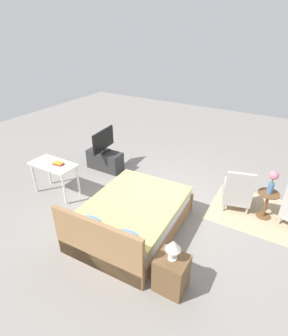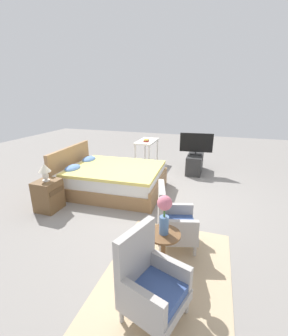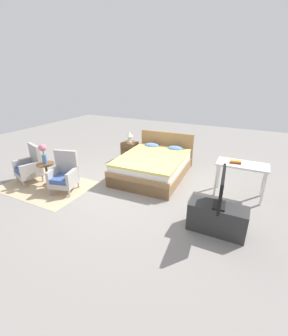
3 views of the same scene
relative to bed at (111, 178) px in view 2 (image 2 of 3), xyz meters
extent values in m
plane|color=gray|center=(-0.05, -0.91, -0.30)|extent=(16.00, 16.00, 0.00)
cube|color=tan|center=(-2.07, -1.76, -0.29)|extent=(2.10, 1.50, 0.01)
cube|color=#997047|center=(0.00, -0.05, -0.16)|extent=(1.66, 2.25, 0.28)
cube|color=white|center=(0.00, -0.05, 0.10)|extent=(1.59, 2.16, 0.24)
cube|color=#EAD66B|center=(0.01, -0.13, 0.25)|extent=(1.63, 1.99, 0.06)
cube|color=#997047|center=(-0.04, 1.01, 0.18)|extent=(1.61, 0.15, 0.96)
cube|color=#997047|center=(0.05, -1.11, -0.10)|extent=(1.61, 0.13, 0.40)
ellipsoid|color=#668ED1|center=(-0.38, 0.70, 0.29)|extent=(0.45, 0.30, 0.14)
ellipsoid|color=#668ED1|center=(0.32, 0.73, 0.29)|extent=(0.45, 0.30, 0.14)
cylinder|color=#ADA8A3|center=(-2.52, -2.05, -0.21)|extent=(0.04, 0.04, 0.16)
cylinder|color=#ADA8A3|center=(-2.81, -1.47, -0.21)|extent=(0.04, 0.04, 0.16)
cylinder|color=#ADA8A3|center=(-2.37, -1.62, -0.21)|extent=(0.04, 0.04, 0.16)
cube|color=#ADA8A3|center=(-2.66, -1.76, -0.07)|extent=(0.68, 0.68, 0.12)
cube|color=#3D5693|center=(-2.66, -1.76, 0.04)|extent=(0.63, 0.63, 0.10)
cube|color=#ADA8A3|center=(-2.59, -1.54, 0.31)|extent=(0.54, 0.25, 0.64)
cube|color=#ADA8A3|center=(-2.89, -1.69, 0.12)|extent=(0.23, 0.51, 0.26)
cube|color=#ADA8A3|center=(-2.44, -1.84, 0.12)|extent=(0.23, 0.51, 0.26)
cylinder|color=#ADA8A3|center=(-1.64, -2.05, -0.21)|extent=(0.04, 0.04, 0.16)
cylinder|color=#ADA8A3|center=(-1.20, -1.92, -0.21)|extent=(0.04, 0.04, 0.16)
cylinder|color=#ADA8A3|center=(-1.77, -1.60, -0.21)|extent=(0.04, 0.04, 0.16)
cylinder|color=#ADA8A3|center=(-1.32, -1.48, -0.21)|extent=(0.04, 0.04, 0.16)
cube|color=#ADA8A3|center=(-1.48, -1.76, -0.07)|extent=(0.67, 0.67, 0.12)
cube|color=#3D5693|center=(-1.48, -1.76, 0.04)|extent=(0.61, 0.61, 0.10)
cube|color=#ADA8A3|center=(-1.54, -1.54, 0.31)|extent=(0.54, 0.22, 0.64)
cube|color=#ADA8A3|center=(-1.71, -1.83, 0.12)|extent=(0.21, 0.51, 0.26)
cube|color=#ADA8A3|center=(-1.26, -1.70, 0.12)|extent=(0.21, 0.51, 0.26)
cylinder|color=brown|center=(-2.07, -1.70, -0.29)|extent=(0.28, 0.28, 0.03)
cylinder|color=brown|center=(-2.07, -1.70, -0.01)|extent=(0.06, 0.06, 0.52)
cylinder|color=brown|center=(-2.07, -1.70, 0.26)|extent=(0.40, 0.40, 0.02)
cylinder|color=#4C709E|center=(-2.07, -1.70, 0.38)|extent=(0.11, 0.11, 0.22)
cylinder|color=#477538|center=(-2.07, -1.70, 0.54)|extent=(0.02, 0.02, 0.10)
sphere|color=#DB7084|center=(-2.07, -1.70, 0.67)|extent=(0.17, 0.17, 0.17)
cube|color=brown|center=(-1.16, 0.73, 0.00)|extent=(0.44, 0.40, 0.59)
cube|color=brown|center=(-1.16, 0.53, 0.11)|extent=(0.37, 0.01, 0.09)
cylinder|color=silver|center=(-1.16, 0.73, 0.30)|extent=(0.13, 0.13, 0.02)
ellipsoid|color=silver|center=(-1.16, 0.73, 0.39)|extent=(0.11, 0.11, 0.16)
cone|color=silver|center=(-1.16, 0.73, 0.54)|extent=(0.22, 0.22, 0.15)
cube|color=#2D2D2D|center=(1.92, -1.67, -0.05)|extent=(0.96, 0.40, 0.51)
cube|color=black|center=(1.92, -1.67, 0.22)|extent=(0.23, 0.34, 0.03)
cylinder|color=black|center=(1.92, -1.67, 0.26)|extent=(0.04, 0.04, 0.05)
cube|color=black|center=(1.92, -1.67, 0.54)|extent=(0.13, 0.89, 0.51)
cube|color=black|center=(1.95, -1.67, 0.54)|extent=(0.08, 0.82, 0.46)
cylinder|color=silver|center=(1.67, -0.40, 0.07)|extent=(0.05, 0.05, 0.73)
cylinder|color=silver|center=(2.61, -0.40, 0.07)|extent=(0.05, 0.05, 0.73)
cylinder|color=silver|center=(1.67, 0.02, 0.07)|extent=(0.05, 0.05, 0.73)
cylinder|color=silver|center=(2.61, 0.02, 0.07)|extent=(0.05, 0.05, 0.73)
cube|color=silver|center=(2.14, -0.19, 0.45)|extent=(1.04, 0.52, 0.04)
cube|color=#AD2823|center=(2.00, -0.21, 0.49)|extent=(0.23, 0.16, 0.03)
cube|color=#B79333|center=(2.00, -0.21, 0.52)|extent=(0.23, 0.15, 0.03)
camera|label=1|loc=(-2.13, 3.14, 3.12)|focal=28.00mm
camera|label=2|loc=(-4.27, -2.17, 1.82)|focal=24.00mm
camera|label=3|loc=(2.23, -5.10, 2.23)|focal=24.00mm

